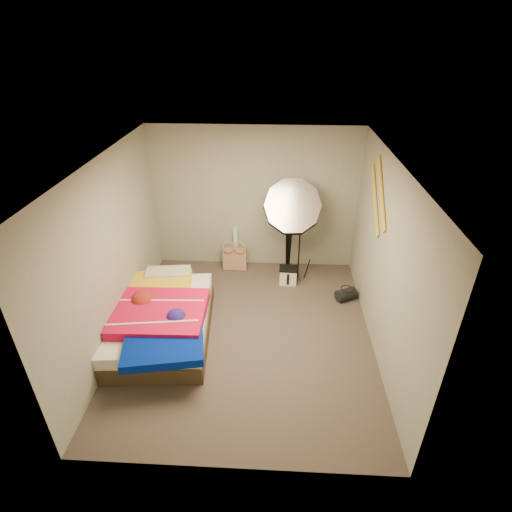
# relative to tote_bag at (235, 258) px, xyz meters

# --- Properties ---
(floor) EXTENTS (4.00, 4.00, 0.00)m
(floor) POSITION_rel_tote_bag_xyz_m (0.34, -1.78, -0.21)
(floor) COLOR #4D423A
(floor) RESTS_ON ground
(ceiling) EXTENTS (4.00, 4.00, 0.00)m
(ceiling) POSITION_rel_tote_bag_xyz_m (0.34, -1.78, 2.29)
(ceiling) COLOR silver
(ceiling) RESTS_ON wall_back
(wall_back) EXTENTS (3.50, 0.00, 3.50)m
(wall_back) POSITION_rel_tote_bag_xyz_m (0.34, 0.22, 1.04)
(wall_back) COLOR #9B9E8E
(wall_back) RESTS_ON floor
(wall_front) EXTENTS (3.50, 0.00, 3.50)m
(wall_front) POSITION_rel_tote_bag_xyz_m (0.34, -3.78, 1.04)
(wall_front) COLOR #9B9E8E
(wall_front) RESTS_ON floor
(wall_left) EXTENTS (0.00, 4.00, 4.00)m
(wall_left) POSITION_rel_tote_bag_xyz_m (-1.41, -1.78, 1.04)
(wall_left) COLOR #9B9E8E
(wall_left) RESTS_ON floor
(wall_right) EXTENTS (0.00, 4.00, 4.00)m
(wall_right) POSITION_rel_tote_bag_xyz_m (2.09, -1.78, 1.04)
(wall_right) COLOR #9B9E8E
(wall_right) RESTS_ON floor
(tote_bag) EXTENTS (0.42, 0.18, 0.43)m
(tote_bag) POSITION_rel_tote_bag_xyz_m (0.00, 0.00, 0.00)
(tote_bag) COLOR tan
(tote_bag) RESTS_ON floor
(wrapping_roll) EXTENTS (0.15, 0.22, 0.73)m
(wrapping_roll) POSITION_rel_tote_bag_xyz_m (0.02, 0.12, 0.15)
(wrapping_roll) COLOR #5EC2D7
(wrapping_roll) RESTS_ON floor
(camera_case) EXTENTS (0.29, 0.21, 0.28)m
(camera_case) POSITION_rel_tote_bag_xyz_m (0.95, -0.43, -0.07)
(camera_case) COLOR white
(camera_case) RESTS_ON floor
(duffel_bag) EXTENTS (0.37, 0.31, 0.19)m
(duffel_bag) POSITION_rel_tote_bag_xyz_m (1.87, -0.86, -0.11)
(duffel_bag) COLOR black
(duffel_bag) RESTS_ON floor
(wall_stripe_upper) EXTENTS (0.02, 0.91, 0.78)m
(wall_stripe_upper) POSITION_rel_tote_bag_xyz_m (2.07, -1.18, 1.74)
(wall_stripe_upper) COLOR gold
(wall_stripe_upper) RESTS_ON wall_right
(wall_stripe_lower) EXTENTS (0.02, 0.91, 0.78)m
(wall_stripe_lower) POSITION_rel_tote_bag_xyz_m (2.07, -0.93, 1.54)
(wall_stripe_lower) COLOR gold
(wall_stripe_lower) RESTS_ON wall_right
(bed) EXTENTS (1.55, 2.17, 0.56)m
(bed) POSITION_rel_tote_bag_xyz_m (-0.86, -1.84, 0.07)
(bed) COLOR #443524
(bed) RESTS_ON floor
(photo_umbrella) EXTENTS (1.11, 0.83, 1.93)m
(photo_umbrella) POSITION_rel_tote_bag_xyz_m (0.97, -0.37, 1.17)
(photo_umbrella) COLOR black
(photo_umbrella) RESTS_ON floor
(camera_tripod) EXTENTS (0.09, 0.09, 1.28)m
(camera_tripod) POSITION_rel_tote_bag_xyz_m (0.94, -0.16, 0.52)
(camera_tripod) COLOR black
(camera_tripod) RESTS_ON floor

